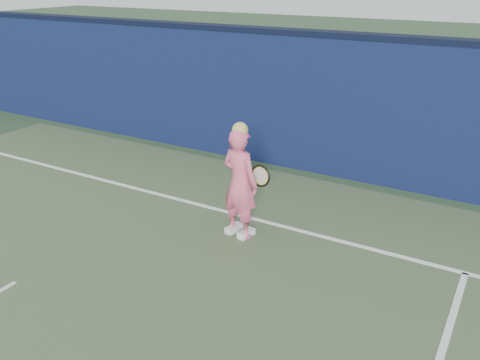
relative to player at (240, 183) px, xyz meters
The scene contains 4 objects.
backstop_wall 3.53m from the player, 120.54° to the left, with size 24.00×0.40×2.50m, color black.
wall_cap 3.91m from the player, 120.54° to the left, with size 24.00×0.42×0.10m, color black.
player is the anchor object (origin of this frame).
racket 0.41m from the player, 77.25° to the left, with size 0.60×0.26×0.34m.
Camera 1 is at (5.07, -2.21, 3.58)m, focal length 38.00 mm.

